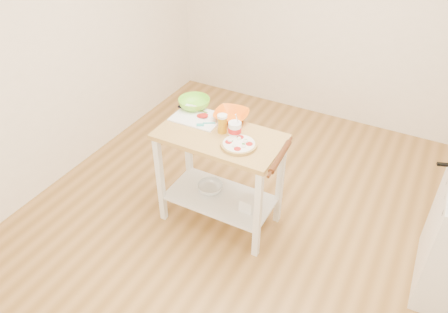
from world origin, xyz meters
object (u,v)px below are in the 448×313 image
at_px(green_bowl, 194,103).
at_px(beer_pint, 222,124).
at_px(prep_island, 220,162).
at_px(cutting_board, 198,117).
at_px(shelf_bin, 248,204).
at_px(pizza, 239,144).
at_px(knife, 189,109).
at_px(orange_bowl, 231,116).
at_px(spatula, 205,124).
at_px(rolling_pin, 280,157).
at_px(shelf_glass_bowl, 210,188).
at_px(yogurt_tub, 235,129).

xyz_separation_m(green_bowl, beer_pint, (0.39, -0.23, 0.04)).
height_order(prep_island, cutting_board, cutting_board).
bearing_deg(shelf_bin, pizza, -151.25).
distance_m(cutting_board, green_bowl, 0.17).
bearing_deg(knife, orange_bowl, 3.46).
distance_m(spatula, green_bowl, 0.31).
bearing_deg(beer_pint, rolling_pin, -12.57).
bearing_deg(shelf_glass_bowl, spatula, 148.20).
bearing_deg(rolling_pin, shelf_glass_bowl, 170.91).
distance_m(cutting_board, orange_bowl, 0.28).
distance_m(orange_bowl, yogurt_tub, 0.25).
xyz_separation_m(orange_bowl, yogurt_tub, (0.14, -0.21, 0.03)).
relative_size(beer_pint, yogurt_tub, 0.71).
distance_m(yogurt_tub, shelf_glass_bowl, 0.70).
bearing_deg(green_bowl, pizza, -29.45).
xyz_separation_m(prep_island, pizza, (0.20, -0.06, 0.28)).
height_order(yogurt_tub, shelf_glass_bowl, yogurt_tub).
bearing_deg(cutting_board, orange_bowl, 21.36).
relative_size(knife, shelf_bin, 2.37).
xyz_separation_m(knife, beer_pint, (0.41, -0.16, 0.06)).
relative_size(beer_pint, shelf_glass_bowl, 0.69).
bearing_deg(spatula, green_bowl, 107.84).
bearing_deg(shelf_glass_bowl, prep_island, -14.38).
bearing_deg(cutting_board, shelf_bin, -17.73).
distance_m(cutting_board, spatula, 0.14).
bearing_deg(prep_island, knife, 153.50).
relative_size(prep_island, spatula, 7.64).
xyz_separation_m(pizza, orange_bowl, (-0.23, 0.31, 0.02)).
distance_m(prep_island, spatula, 0.33).
bearing_deg(shelf_bin, beer_pint, 166.19).
bearing_deg(beer_pint, knife, 158.67).
bearing_deg(green_bowl, shelf_bin, -23.67).
distance_m(spatula, rolling_pin, 0.72).
distance_m(pizza, orange_bowl, 0.39).
distance_m(prep_island, pizza, 0.35).
bearing_deg(shelf_bin, rolling_pin, -11.24).
bearing_deg(yogurt_tub, spatula, 175.17).
relative_size(pizza, yogurt_tub, 1.27).
relative_size(knife, green_bowl, 1.00).
relative_size(cutting_board, beer_pint, 2.64).
xyz_separation_m(rolling_pin, shelf_glass_bowl, (-0.65, 0.10, -0.63)).
distance_m(beer_pint, rolling_pin, 0.55).
distance_m(orange_bowl, shelf_bin, 0.74).
height_order(pizza, shelf_bin, pizza).
bearing_deg(orange_bowl, cutting_board, -157.37).
height_order(cutting_board, shelf_bin, cutting_board).
bearing_deg(orange_bowl, green_bowl, 176.61).
bearing_deg(knife, beer_pint, -24.35).
bearing_deg(shelf_bin, yogurt_tub, 159.11).
distance_m(cutting_board, rolling_pin, 0.85).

